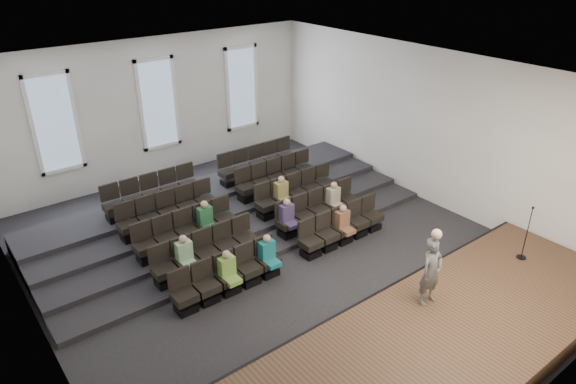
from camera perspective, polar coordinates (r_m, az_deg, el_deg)
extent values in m
plane|color=black|center=(14.40, -1.25, -7.01)|extent=(14.00, 14.00, 0.00)
cube|color=white|center=(12.37, -1.48, 12.76)|extent=(12.00, 14.00, 0.02)
cube|color=white|center=(18.96, -14.26, 8.94)|extent=(12.00, 0.04, 5.00)
cube|color=white|center=(9.33, 25.92, -12.25)|extent=(12.00, 0.04, 5.00)
cube|color=white|center=(11.16, -27.19, -5.93)|extent=(0.04, 14.00, 5.00)
cube|color=white|center=(17.20, 15.10, 7.08)|extent=(0.04, 14.00, 5.00)
cube|color=#513422|center=(11.42, 14.90, -16.91)|extent=(11.80, 3.60, 0.50)
cube|color=black|center=(12.24, 8.31, -12.75)|extent=(11.80, 0.06, 0.52)
cube|color=black|center=(16.02, -6.23, -3.13)|extent=(11.80, 4.80, 0.15)
cube|color=black|center=(16.38, -7.22, -2.18)|extent=(11.80, 3.75, 0.30)
cube|color=black|center=(16.75, -8.17, -1.27)|extent=(11.80, 2.70, 0.45)
cube|color=black|center=(17.13, -9.07, -0.40)|extent=(11.80, 1.65, 0.60)
cube|color=black|center=(12.64, -11.29, -12.46)|extent=(0.47, 0.43, 0.20)
cube|color=black|center=(12.45, -11.41, -11.35)|extent=(0.55, 0.50, 0.19)
cube|color=black|center=(12.36, -12.04, -9.35)|extent=(0.55, 0.08, 0.50)
cube|color=black|center=(12.84, -8.87, -11.52)|extent=(0.47, 0.43, 0.20)
cube|color=black|center=(12.65, -8.97, -10.41)|extent=(0.55, 0.50, 0.19)
cube|color=black|center=(12.57, -9.58, -8.44)|extent=(0.55, 0.08, 0.50)
cube|color=black|center=(13.07, -6.56, -10.59)|extent=(0.47, 0.43, 0.20)
cube|color=black|center=(12.88, -6.63, -9.49)|extent=(0.55, 0.50, 0.19)
cube|color=black|center=(12.80, -7.22, -7.55)|extent=(0.55, 0.08, 0.50)
cube|color=black|center=(13.32, -4.34, -9.68)|extent=(0.47, 0.43, 0.20)
cube|color=black|center=(13.14, -4.38, -8.58)|extent=(0.55, 0.50, 0.19)
cube|color=black|center=(13.06, -4.96, -6.68)|extent=(0.55, 0.08, 0.50)
cube|color=black|center=(13.59, -2.21, -8.79)|extent=(0.47, 0.43, 0.20)
cube|color=black|center=(13.41, -2.23, -7.70)|extent=(0.55, 0.50, 0.19)
cube|color=black|center=(13.33, -2.79, -5.84)|extent=(0.55, 0.08, 0.50)
cube|color=black|center=(14.33, 2.53, -6.74)|extent=(0.47, 0.43, 0.20)
cube|color=black|center=(14.16, 2.56, -5.69)|extent=(0.55, 0.50, 0.19)
cube|color=black|center=(14.09, 2.04, -3.92)|extent=(0.55, 0.08, 0.50)
cube|color=black|center=(14.67, 4.34, -5.94)|extent=(0.47, 0.43, 0.20)
cube|color=black|center=(14.50, 4.38, -4.91)|extent=(0.55, 0.50, 0.19)
cube|color=black|center=(14.43, 3.88, -3.18)|extent=(0.55, 0.08, 0.50)
cube|color=black|center=(15.02, 6.05, -5.18)|extent=(0.47, 0.43, 0.20)
cube|color=black|center=(14.86, 6.11, -4.16)|extent=(0.55, 0.50, 0.19)
cube|color=black|center=(14.79, 5.63, -2.47)|extent=(0.55, 0.08, 0.50)
cube|color=black|center=(15.39, 7.68, -4.44)|extent=(0.47, 0.43, 0.20)
cube|color=black|center=(15.23, 7.75, -3.44)|extent=(0.55, 0.50, 0.19)
cube|color=black|center=(15.16, 7.29, -1.79)|extent=(0.55, 0.08, 0.50)
cube|color=black|center=(15.77, 9.24, -3.74)|extent=(0.47, 0.43, 0.20)
cube|color=black|center=(15.62, 9.32, -2.76)|extent=(0.55, 0.50, 0.19)
cube|color=black|center=(15.55, 8.87, -1.14)|extent=(0.55, 0.08, 0.50)
cube|color=black|center=(13.33, -13.46, -9.61)|extent=(0.47, 0.43, 0.20)
cube|color=black|center=(13.15, -13.60, -8.51)|extent=(0.55, 0.50, 0.19)
cube|color=black|center=(13.09, -14.18, -6.61)|extent=(0.55, 0.08, 0.50)
cube|color=black|center=(13.52, -11.15, -8.77)|extent=(0.47, 0.43, 0.20)
cube|color=black|center=(13.35, -11.27, -7.68)|extent=(0.55, 0.50, 0.19)
cube|color=black|center=(13.29, -11.84, -5.80)|extent=(0.55, 0.08, 0.50)
cube|color=black|center=(13.73, -8.92, -7.95)|extent=(0.47, 0.43, 0.20)
cube|color=black|center=(13.56, -9.01, -6.86)|extent=(0.55, 0.50, 0.19)
cube|color=black|center=(13.51, -9.58, -5.01)|extent=(0.55, 0.08, 0.50)
cube|color=black|center=(13.97, -6.77, -7.14)|extent=(0.47, 0.43, 0.20)
cube|color=black|center=(13.80, -6.84, -6.06)|extent=(0.55, 0.50, 0.19)
cube|color=black|center=(13.75, -7.39, -4.24)|extent=(0.55, 0.08, 0.50)
cube|color=black|center=(14.23, -4.71, -6.34)|extent=(0.47, 0.43, 0.20)
cube|color=black|center=(14.07, -4.75, -5.28)|extent=(0.55, 0.50, 0.19)
cube|color=black|center=(14.01, -5.29, -3.49)|extent=(0.55, 0.08, 0.50)
cube|color=black|center=(14.94, -0.06, -4.53)|extent=(0.47, 0.43, 0.20)
cube|color=black|center=(14.78, -0.06, -3.49)|extent=(0.55, 0.50, 0.19)
cube|color=black|center=(14.73, -0.56, -1.79)|extent=(0.55, 0.08, 0.50)
cube|color=black|center=(15.26, 1.73, -3.82)|extent=(0.47, 0.43, 0.20)
cube|color=black|center=(15.11, 1.75, -2.80)|extent=(0.55, 0.50, 0.19)
cube|color=black|center=(15.06, 1.26, -1.13)|extent=(0.55, 0.08, 0.50)
cube|color=black|center=(15.60, 3.44, -3.13)|extent=(0.47, 0.43, 0.20)
cube|color=black|center=(15.45, 3.47, -2.13)|extent=(0.55, 0.50, 0.19)
cube|color=black|center=(15.40, 3.00, -0.50)|extent=(0.55, 0.08, 0.50)
cube|color=black|center=(15.96, 5.07, -2.48)|extent=(0.47, 0.43, 0.20)
cube|color=black|center=(15.81, 5.11, -1.49)|extent=(0.55, 0.50, 0.19)
cube|color=black|center=(15.76, 4.66, 0.11)|extent=(0.55, 0.08, 0.50)
cube|color=black|center=(16.33, 6.62, -1.85)|extent=(0.47, 0.43, 0.20)
cube|color=black|center=(16.18, 6.68, -0.88)|extent=(0.55, 0.50, 0.19)
cube|color=black|center=(16.14, 6.24, 0.68)|extent=(0.55, 0.08, 0.50)
cube|color=black|center=(14.06, -15.38, -7.03)|extent=(0.47, 0.42, 0.20)
cube|color=black|center=(13.90, -15.53, -5.97)|extent=(0.55, 0.50, 0.19)
cube|color=black|center=(13.86, -16.08, -4.15)|extent=(0.55, 0.08, 0.50)
cube|color=black|center=(14.24, -13.17, -6.28)|extent=(0.47, 0.42, 0.20)
cube|color=black|center=(14.08, -13.30, -5.22)|extent=(0.55, 0.50, 0.19)
cube|color=black|center=(14.05, -13.85, -3.43)|extent=(0.55, 0.08, 0.50)
cube|color=black|center=(14.45, -11.03, -5.54)|extent=(0.47, 0.42, 0.20)
cube|color=black|center=(14.29, -11.14, -4.49)|extent=(0.55, 0.50, 0.19)
cube|color=black|center=(14.26, -11.67, -2.72)|extent=(0.55, 0.08, 0.50)
cube|color=black|center=(14.68, -8.96, -4.82)|extent=(0.47, 0.42, 0.20)
cube|color=black|center=(14.52, -9.05, -3.77)|extent=(0.55, 0.50, 0.19)
cube|color=black|center=(14.48, -9.57, -2.03)|extent=(0.55, 0.08, 0.50)
cube|color=black|center=(14.92, -6.96, -4.11)|extent=(0.47, 0.42, 0.20)
cube|color=black|center=(14.77, -7.03, -3.07)|extent=(0.55, 0.50, 0.19)
cube|color=black|center=(14.73, -7.54, -1.37)|extent=(0.55, 0.08, 0.50)
cube|color=black|center=(15.60, -2.42, -2.48)|extent=(0.47, 0.42, 0.20)
cube|color=black|center=(15.45, -2.44, -1.48)|extent=(0.55, 0.50, 0.19)
cube|color=black|center=(15.42, -2.92, 0.16)|extent=(0.55, 0.08, 0.50)
cube|color=black|center=(15.91, -0.66, -1.85)|extent=(0.47, 0.42, 0.20)
cube|color=black|center=(15.76, -0.67, -0.85)|extent=(0.55, 0.50, 0.19)
cube|color=black|center=(15.73, -1.14, 0.75)|extent=(0.55, 0.08, 0.50)
cube|color=black|center=(16.23, 1.03, -1.23)|extent=(0.47, 0.42, 0.20)
cube|color=black|center=(16.09, 1.04, -0.26)|extent=(0.55, 0.50, 0.19)
cube|color=black|center=(16.06, 0.58, 1.32)|extent=(0.55, 0.08, 0.50)
cube|color=black|center=(16.58, 2.65, -0.65)|extent=(0.47, 0.42, 0.20)
cube|color=black|center=(16.44, 2.67, 0.32)|extent=(0.55, 0.50, 0.19)
cube|color=black|center=(16.41, 2.22, 1.86)|extent=(0.55, 0.08, 0.50)
cube|color=black|center=(16.93, 4.20, -0.08)|extent=(0.47, 0.42, 0.20)
cube|color=black|center=(16.80, 4.23, 0.87)|extent=(0.55, 0.50, 0.19)
cube|color=black|center=(16.77, 3.80, 2.38)|extent=(0.55, 0.08, 0.50)
cube|color=black|center=(14.84, -17.09, -4.71)|extent=(0.47, 0.42, 0.20)
cube|color=black|center=(14.69, -17.24, -3.68)|extent=(0.55, 0.50, 0.19)
cube|color=black|center=(14.67, -17.76, -1.96)|extent=(0.55, 0.08, 0.50)
cube|color=black|center=(15.01, -14.98, -4.04)|extent=(0.47, 0.42, 0.20)
cube|color=black|center=(14.86, -15.12, -3.00)|extent=(0.55, 0.50, 0.19)
cube|color=black|center=(14.85, -15.63, -1.30)|extent=(0.55, 0.08, 0.50)
cube|color=black|center=(15.20, -12.93, -3.37)|extent=(0.47, 0.42, 0.20)
cube|color=black|center=(15.06, -13.05, -2.34)|extent=(0.55, 0.50, 0.19)
cube|color=black|center=(15.04, -13.55, -0.66)|extent=(0.55, 0.08, 0.50)
cube|color=black|center=(15.42, -10.93, -2.71)|extent=(0.47, 0.42, 0.20)
cube|color=black|center=(15.27, -11.03, -1.70)|extent=(0.55, 0.50, 0.19)
cube|color=black|center=(15.26, -11.53, -0.04)|extent=(0.55, 0.08, 0.50)
cube|color=black|center=(15.65, -9.00, -2.08)|extent=(0.47, 0.42, 0.20)
cube|color=black|center=(15.51, -9.08, -1.07)|extent=(0.55, 0.50, 0.19)
cube|color=black|center=(15.50, -9.57, 0.56)|extent=(0.55, 0.08, 0.50)
cube|color=black|center=(16.30, -4.58, -0.61)|extent=(0.47, 0.42, 0.20)
cube|color=black|center=(16.16, -4.62, 0.37)|extent=(0.55, 0.50, 0.19)
cube|color=black|center=(16.15, -5.08, 1.94)|extent=(0.55, 0.08, 0.50)
cube|color=black|center=(16.60, -2.85, -0.03)|extent=(0.47, 0.42, 0.20)
cube|color=black|center=(16.46, -2.88, 0.93)|extent=(0.55, 0.50, 0.19)
cube|color=black|center=(16.45, -3.33, 2.47)|extent=(0.55, 0.08, 0.50)
cube|color=black|center=(16.91, -1.19, 0.52)|extent=(0.47, 0.42, 0.20)
cube|color=black|center=(16.78, -1.20, 1.47)|extent=(0.55, 0.50, 0.19)
cube|color=black|center=(16.76, -1.65, 2.98)|extent=(0.55, 0.08, 0.50)
cube|color=black|center=(17.24, 0.41, 1.05)|extent=(0.47, 0.42, 0.20)
cube|color=black|center=(17.11, 0.41, 1.99)|extent=(0.55, 0.50, 0.19)
cube|color=black|center=(17.10, -0.02, 3.47)|extent=(0.55, 0.08, 0.50)
cube|color=black|center=(17.58, 1.94, 1.56)|extent=(0.47, 0.42, 0.20)
cube|color=black|center=(17.45, 1.96, 2.49)|extent=(0.55, 0.50, 0.19)
cube|color=black|center=(17.44, 1.54, 3.94)|extent=(0.55, 0.08, 0.50)
cube|color=black|center=(15.65, -18.61, -2.63)|extent=(0.47, 0.42, 0.20)
cube|color=black|center=(15.50, -18.77, -1.62)|extent=(0.55, 0.50, 0.19)
cube|color=black|center=(15.51, -19.26, 0.01)|extent=(0.55, 0.08, 0.50)
cube|color=black|center=(15.81, -16.60, -2.01)|extent=(0.47, 0.42, 0.20)
cube|color=black|center=(15.67, -16.74, -1.01)|extent=(0.55, 0.50, 0.19)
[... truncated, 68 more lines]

